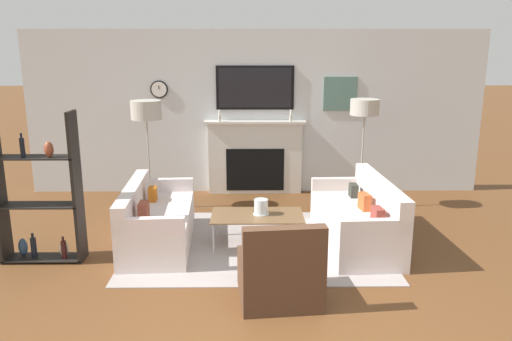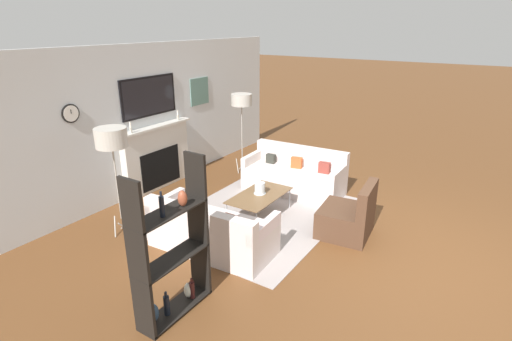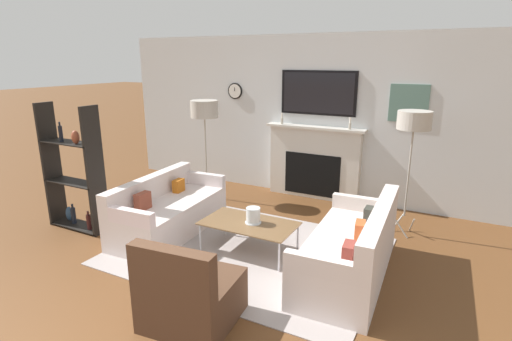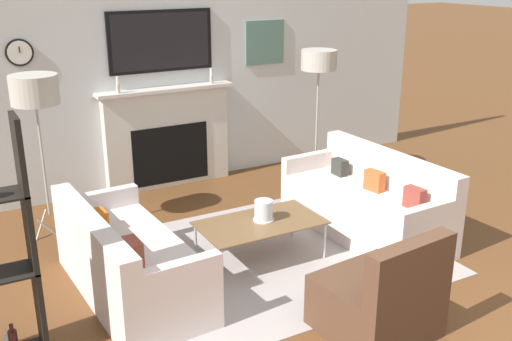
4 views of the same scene
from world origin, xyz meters
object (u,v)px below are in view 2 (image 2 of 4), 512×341
(couch_left, at_px, (211,232))
(armchair, at_px, (348,218))
(couch_right, at_px, (295,176))
(shelf_unit, at_px, (172,252))
(floor_lamp_left, at_px, (111,139))
(coffee_table, at_px, (259,196))
(hurricane_candle, at_px, (260,189))
(floor_lamp_right, at_px, (242,101))

(couch_left, distance_m, armchair, 2.06)
(couch_right, bearing_deg, shelf_unit, -172.80)
(couch_right, relative_size, floor_lamp_left, 1.14)
(couch_left, xyz_separation_m, coffee_table, (1.26, -0.00, 0.08))
(couch_right, bearing_deg, floor_lamp_left, 153.37)
(shelf_unit, bearing_deg, couch_right, 7.20)
(couch_left, distance_m, shelf_unit, 1.38)
(couch_left, xyz_separation_m, armchair, (1.46, -1.46, -0.01))
(couch_left, relative_size, hurricane_candle, 9.02)
(couch_right, xyz_separation_m, floor_lamp_left, (-2.87, 1.44, 1.20))
(couch_right, bearing_deg, floor_lamp_right, 76.63)
(couch_right, xyz_separation_m, floor_lamp_right, (0.34, 1.44, 1.23))
(floor_lamp_right, bearing_deg, couch_right, -103.37)
(floor_lamp_right, xyz_separation_m, shelf_unit, (-4.07, -1.91, -0.77))
(floor_lamp_left, bearing_deg, coffee_table, -41.86)
(hurricane_candle, xyz_separation_m, floor_lamp_right, (1.55, 1.42, 1.06))
(floor_lamp_left, relative_size, floor_lamp_right, 0.99)
(floor_lamp_right, bearing_deg, floor_lamp_left, 180.00)
(armchair, height_order, floor_lamp_left, floor_lamp_left)
(couch_left, xyz_separation_m, couch_right, (2.52, 0.00, 0.01))
(couch_right, height_order, shelf_unit, shelf_unit)
(floor_lamp_left, relative_size, shelf_unit, 0.96)
(couch_right, relative_size, armchair, 2.23)
(couch_right, height_order, floor_lamp_left, floor_lamp_left)
(hurricane_candle, bearing_deg, coffee_table, -155.21)
(floor_lamp_right, bearing_deg, shelf_unit, -154.86)
(couch_right, xyz_separation_m, coffee_table, (-1.26, -0.01, 0.07))
(hurricane_candle, bearing_deg, couch_left, -179.10)
(floor_lamp_left, bearing_deg, couch_left, -76.35)
(couch_left, relative_size, armchair, 2.12)
(hurricane_candle, height_order, floor_lamp_left, floor_lamp_left)
(couch_left, xyz_separation_m, floor_lamp_left, (-0.35, 1.45, 1.21))
(armchair, distance_m, floor_lamp_left, 3.63)
(floor_lamp_left, bearing_deg, shelf_unit, -114.16)
(coffee_table, distance_m, hurricane_candle, 0.12)
(coffee_table, relative_size, shelf_unit, 0.66)
(shelf_unit, bearing_deg, couch_left, 21.11)
(hurricane_candle, bearing_deg, floor_lamp_right, 42.51)
(couch_right, distance_m, coffee_table, 1.26)
(armchair, bearing_deg, shelf_unit, 159.66)
(coffee_table, xyz_separation_m, hurricane_candle, (0.05, 0.02, 0.11))
(armchair, relative_size, hurricane_candle, 4.27)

